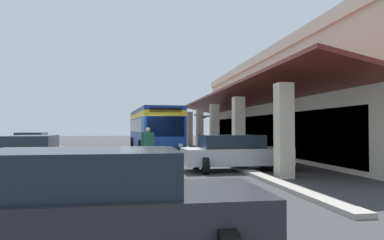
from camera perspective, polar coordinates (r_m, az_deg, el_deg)
name	(u,v)px	position (r m, az deg, el deg)	size (l,w,h in m)	color
ground	(277,157)	(21.30, 14.06, -6.06)	(120.00, 120.00, 0.00)	#38383A
curb_strip	(203,154)	(22.52, 1.83, -5.69)	(32.33, 0.50, 0.12)	#9E998E
plaza_building	(335,106)	(26.13, 23.01, 2.23)	(27.24, 15.30, 6.69)	beige
transit_bus	(153,127)	(25.36, -6.59, -1.15)	(11.39, 3.52, 3.34)	navy
parked_sedan_silver	(235,152)	(14.16, 7.19, -5.43)	(2.50, 4.44, 1.47)	#B2B5BA
parked_sedan_red	(31,143)	(24.49, -25.45, -3.59)	(4.53, 2.26, 1.47)	maroon
parked_sedan_tan	(31,154)	(14.36, -25.42, -5.25)	(4.50, 2.20, 1.47)	#9E845B
parked_sedan_charcoal	(93,205)	(4.71, -16.31, -13.60)	(2.46, 4.41, 1.47)	#232328
pedestrian	(148,143)	(16.98, -7.46, -3.87)	(0.45, 0.67, 1.78)	navy
potted_palm	(202,141)	(28.05, 1.67, -3.50)	(1.68, 1.79, 2.92)	gray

